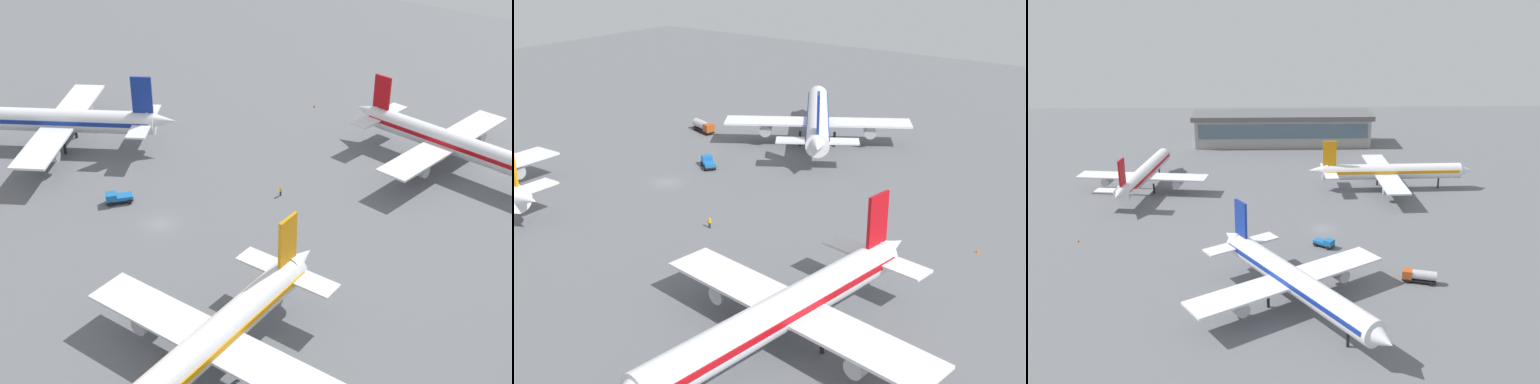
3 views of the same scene
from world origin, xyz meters
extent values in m
plane|color=slate|center=(0.00, 0.00, 0.00)|extent=(288.00, 288.00, 0.00)
cylinder|color=white|center=(7.94, 36.01, 5.26)|extent=(25.33, 35.80, 4.38)
cone|color=white|center=(-3.60, 53.83, 5.26)|extent=(5.87, 5.94, 4.16)
cone|color=white|center=(19.48, 18.20, 5.91)|extent=(5.92, 6.50, 3.50)
cube|color=navy|center=(7.94, 36.01, 5.58)|extent=(24.54, 34.51, 0.79)
cube|color=white|center=(9.02, 34.34, 4.82)|extent=(35.21, 25.92, 0.39)
cylinder|color=#A5A8AD|center=(0.14, 28.58, 3.29)|extent=(4.84, 5.65, 2.41)
cylinder|color=#A5A8AD|center=(17.91, 40.10, 3.29)|extent=(4.84, 5.65, 2.41)
cube|color=white|center=(17.69, 20.98, 5.69)|extent=(14.64, 11.22, 0.32)
cube|color=navy|center=(17.69, 20.98, 10.95)|extent=(2.48, 3.47, 7.01)
cylinder|color=black|center=(0.36, 47.71, 1.53)|extent=(0.53, 0.53, 3.07)
cylinder|color=black|center=(6.73, 31.44, 1.53)|extent=(0.53, 0.53, 3.07)
cylinder|color=black|center=(12.62, 35.25, 1.53)|extent=(0.53, 0.53, 3.07)
cylinder|color=white|center=(45.79, -28.89, 4.83)|extent=(8.55, 36.79, 4.02)
cone|color=white|center=(48.21, -9.55, 5.43)|extent=(3.82, 5.39, 3.22)
cube|color=red|center=(45.79, -28.89, 5.13)|extent=(8.44, 35.35, 0.72)
cube|color=white|center=(46.01, -27.08, 4.43)|extent=(35.20, 10.13, 0.36)
cylinder|color=#A5A8AD|center=(55.67, -28.29, 3.02)|extent=(2.79, 4.99, 2.21)
cylinder|color=#A5A8AD|center=(36.36, -25.87, 3.02)|extent=(2.79, 4.99, 2.21)
cube|color=white|center=(47.84, -12.56, 5.23)|extent=(14.20, 4.98, 0.29)
cube|color=red|center=(47.84, -12.56, 10.06)|extent=(0.87, 3.54, 6.44)
cylinder|color=black|center=(49.34, -26.39, 1.41)|extent=(0.48, 0.48, 2.82)
cylinder|color=black|center=(42.96, -25.59, 1.41)|extent=(0.48, 0.48, 2.82)
cone|color=white|center=(-1.01, -27.22, 5.61)|extent=(5.28, 3.46, 3.32)
cube|color=black|center=(-15.82, 26.88, 0.55)|extent=(6.58, 3.63, 0.30)
cube|color=#BF4C19|center=(-13.67, 26.23, 1.50)|extent=(2.27, 2.34, 1.60)
cube|color=#3F596B|center=(-12.89, 26.00, 1.82)|extent=(0.54, 1.55, 0.90)
cylinder|color=#B7B7BC|center=(-16.68, 27.14, 1.60)|extent=(4.83, 3.02, 1.80)
cylinder|color=black|center=(-13.44, 27.15, 0.40)|extent=(0.85, 0.52, 0.80)
cylinder|color=black|center=(-13.98, 25.33, 0.40)|extent=(0.85, 0.52, 0.80)
cylinder|color=black|center=(-17.66, 28.42, 0.40)|extent=(0.85, 0.52, 0.80)
cylinder|color=black|center=(-18.21, 26.60, 0.40)|extent=(0.85, 0.52, 0.80)
cube|color=black|center=(0.65, 10.09, 0.55)|extent=(4.65, 4.18, 0.30)
cube|color=#1966B2|center=(-0.39, 10.88, 1.30)|extent=(2.58, 2.60, 1.20)
cube|color=#3F596B|center=(-1.03, 11.37, 1.54)|extent=(1.03, 1.32, 0.67)
cube|color=#1966B2|center=(1.36, 9.55, 1.00)|extent=(3.22, 3.09, 0.60)
cylinder|color=black|center=(-1.15, 10.27, 0.40)|extent=(0.82, 0.72, 0.80)
cylinder|color=black|center=(0.00, 11.78, 0.40)|extent=(0.82, 0.72, 0.80)
cylinder|color=black|center=(1.30, 8.40, 0.40)|extent=(0.82, 0.72, 0.80)
cylinder|color=black|center=(2.45, 9.92, 0.40)|extent=(0.82, 0.72, 0.80)
cylinder|color=#1E2338|center=(18.82, -9.91, 0.42)|extent=(0.43, 0.43, 0.85)
cylinder|color=yellow|center=(18.82, -9.91, 1.15)|extent=(0.52, 0.52, 0.60)
sphere|color=tan|center=(18.82, -9.91, 1.56)|extent=(0.22, 0.22, 0.22)
cylinder|color=yellow|center=(18.61, -10.03, 1.15)|extent=(0.10, 0.10, 0.54)
cylinder|color=yellow|center=(19.03, -9.80, 1.15)|extent=(0.10, 0.10, 0.54)
cone|color=#EA590C|center=(53.87, 6.19, 0.30)|extent=(0.44, 0.44, 0.60)
camera|label=1|loc=(-64.71, -68.61, 60.10)|focal=48.97mm
camera|label=2|loc=(80.59, -77.10, 41.81)|focal=46.91mm
camera|label=3|loc=(12.52, 127.71, 53.22)|focal=42.28mm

